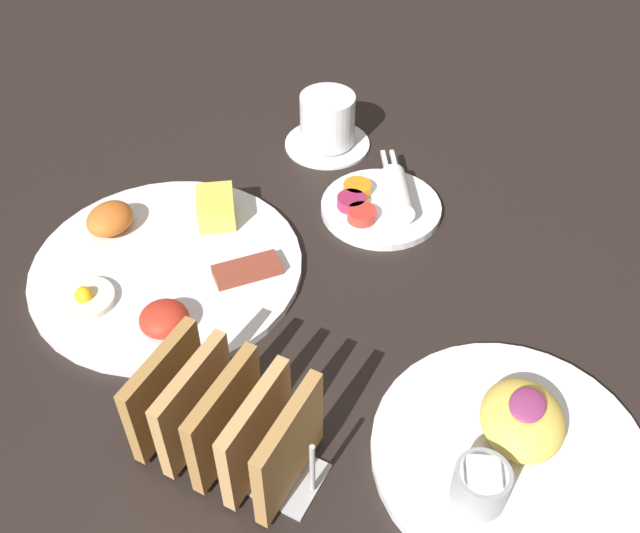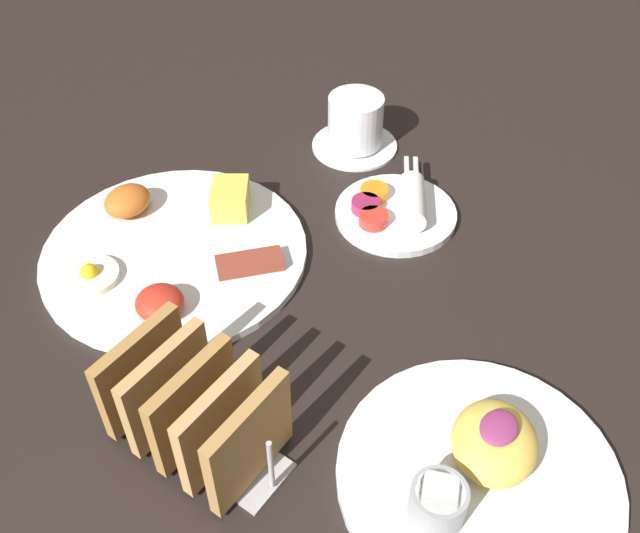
{
  "view_description": "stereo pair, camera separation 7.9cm",
  "coord_description": "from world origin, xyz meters",
  "px_view_note": "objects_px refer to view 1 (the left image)",
  "views": [
    {
      "loc": [
        -0.44,
        -0.22,
        0.58
      ],
      "look_at": [
        0.06,
        0.04,
        0.03
      ],
      "focal_mm": 40.0,
      "sensor_mm": 36.0,
      "label": 1
    },
    {
      "loc": [
        -0.4,
        -0.29,
        0.58
      ],
      "look_at": [
        0.06,
        0.04,
        0.03
      ],
      "focal_mm": 40.0,
      "sensor_mm": 36.0,
      "label": 2
    }
  ],
  "objects_px": {
    "plate_condiments": "(381,203)",
    "toast_rack": "(226,422)",
    "coffee_cup": "(327,123)",
    "plate_foreground": "(511,447)",
    "plate_breakfast": "(164,263)"
  },
  "relations": [
    {
      "from": "plate_foreground",
      "to": "coffee_cup",
      "type": "distance_m",
      "value": 0.52
    },
    {
      "from": "plate_condiments",
      "to": "coffee_cup",
      "type": "distance_m",
      "value": 0.16
    },
    {
      "from": "coffee_cup",
      "to": "toast_rack",
      "type": "bearing_deg",
      "value": -162.93
    },
    {
      "from": "plate_breakfast",
      "to": "plate_condiments",
      "type": "xyz_separation_m",
      "value": [
        0.21,
        -0.18,
        0.0
      ]
    },
    {
      "from": "coffee_cup",
      "to": "plate_foreground",
      "type": "bearing_deg",
      "value": -134.2
    },
    {
      "from": "plate_condiments",
      "to": "plate_foreground",
      "type": "bearing_deg",
      "value": -137.13
    },
    {
      "from": "plate_breakfast",
      "to": "coffee_cup",
      "type": "distance_m",
      "value": 0.32
    },
    {
      "from": "plate_condiments",
      "to": "coffee_cup",
      "type": "relative_size",
      "value": 1.41
    },
    {
      "from": "plate_condiments",
      "to": "toast_rack",
      "type": "height_order",
      "value": "toast_rack"
    },
    {
      "from": "toast_rack",
      "to": "coffee_cup",
      "type": "bearing_deg",
      "value": 17.07
    },
    {
      "from": "toast_rack",
      "to": "coffee_cup",
      "type": "distance_m",
      "value": 0.5
    },
    {
      "from": "plate_condiments",
      "to": "plate_foreground",
      "type": "distance_m",
      "value": 0.36
    },
    {
      "from": "toast_rack",
      "to": "plate_breakfast",
      "type": "bearing_deg",
      "value": 49.79
    },
    {
      "from": "toast_rack",
      "to": "coffee_cup",
      "type": "relative_size",
      "value": 1.5
    },
    {
      "from": "plate_condiments",
      "to": "toast_rack",
      "type": "xyz_separation_m",
      "value": [
        -0.38,
        -0.02,
        0.04
      ]
    }
  ]
}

